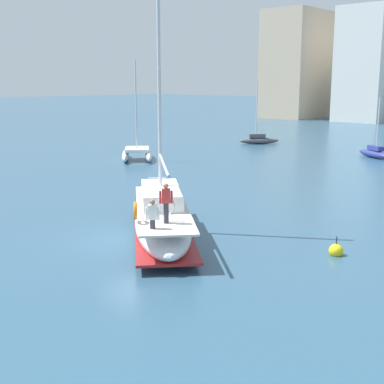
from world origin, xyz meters
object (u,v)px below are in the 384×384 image
mooring_buoy (336,251)px  moored_cutter_right (259,139)px  moored_sloop_near (137,153)px  moored_cutter_left (374,153)px  main_sailboat (162,218)px

mooring_buoy → moored_cutter_right: bearing=128.8°
moored_sloop_near → moored_cutter_left: 21.61m
main_sailboat → moored_cutter_right: main_sailboat is taller
main_sailboat → moored_cutter_right: size_ratio=1.96×
moored_cutter_right → main_sailboat: bearing=-62.3°
main_sailboat → moored_sloop_near: size_ratio=1.57×
moored_cutter_left → mooring_buoy: moored_cutter_left is taller
main_sailboat → moored_cutter_right: bearing=117.7°
moored_cutter_left → moored_cutter_right: bearing=171.5°
moored_cutter_left → moored_cutter_right: (-14.15, 2.12, 0.03)m
moored_sloop_near → mooring_buoy: moored_sloop_near is taller
moored_cutter_left → main_sailboat: bearing=-84.0°
moored_cutter_right → mooring_buoy: 38.87m
moored_cutter_left → moored_cutter_right: size_ratio=0.79×
moored_cutter_left → mooring_buoy: 29.97m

